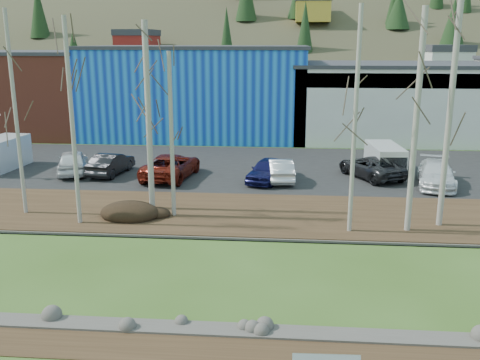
# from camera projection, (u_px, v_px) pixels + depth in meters

# --- Properties ---
(dirt_strip) EXTENTS (80.00, 1.80, 0.03)m
(dirt_strip) POSITION_uv_depth(u_px,v_px,m) (203.00, 348.00, 15.60)
(dirt_strip) COLOR #382616
(dirt_strip) RESTS_ON ground
(near_bank_rocks) EXTENTS (80.00, 0.80, 0.50)m
(near_bank_rocks) POSITION_uv_depth(u_px,v_px,m) (208.00, 331.00, 16.57)
(near_bank_rocks) COLOR #47423D
(near_bank_rocks) RESTS_ON ground
(river) EXTENTS (80.00, 8.00, 0.90)m
(river) POSITION_uv_depth(u_px,v_px,m) (223.00, 275.00, 20.52)
(river) COLOR black
(river) RESTS_ON ground
(far_bank_rocks) EXTENTS (80.00, 0.80, 0.46)m
(far_bank_rocks) POSITION_uv_depth(u_px,v_px,m) (233.00, 237.00, 24.48)
(far_bank_rocks) COLOR #47423D
(far_bank_rocks) RESTS_ON ground
(far_bank) EXTENTS (80.00, 7.00, 0.15)m
(far_bank) POSITION_uv_depth(u_px,v_px,m) (239.00, 214.00, 27.54)
(far_bank) COLOR #382616
(far_bank) RESTS_ON ground
(parking_lot) EXTENTS (80.00, 14.00, 0.14)m
(parking_lot) POSITION_uv_depth(u_px,v_px,m) (252.00, 167.00, 37.67)
(parking_lot) COLOR black
(parking_lot) RESTS_ON ground
(building_brick) EXTENTS (16.32, 12.24, 7.80)m
(building_brick) POSITION_uv_depth(u_px,v_px,m) (16.00, 92.00, 52.16)
(building_brick) COLOR #994130
(building_brick) RESTS_ON ground
(building_blue) EXTENTS (20.40, 12.24, 8.30)m
(building_blue) POSITION_uv_depth(u_px,v_px,m) (198.00, 91.00, 50.63)
(building_blue) COLOR #1134B1
(building_blue) RESTS_ON ground
(building_white) EXTENTS (18.36, 12.24, 6.80)m
(building_white) POSITION_uv_depth(u_px,v_px,m) (391.00, 100.00, 49.34)
(building_white) COLOR silver
(building_white) RESTS_ON ground
(dirt_mound) EXTENTS (3.00, 2.12, 0.59)m
(dirt_mound) POSITION_uv_depth(u_px,v_px,m) (130.00, 212.00, 26.72)
(dirt_mound) COLOR black
(dirt_mound) RESTS_ON far_bank
(birch_0) EXTENTS (0.19, 0.19, 10.08)m
(birch_0) POSITION_uv_depth(u_px,v_px,m) (16.00, 115.00, 26.30)
(birch_0) COLOR #A7A097
(birch_0) RESTS_ON far_bank
(birch_1) EXTENTS (0.30, 0.30, 9.57)m
(birch_1) POSITION_uv_depth(u_px,v_px,m) (149.00, 118.00, 27.06)
(birch_1) COLOR #A7A097
(birch_1) RESTS_ON far_bank
(birch_2) EXTENTS (0.21, 0.21, 9.68)m
(birch_2) POSITION_uv_depth(u_px,v_px,m) (72.00, 124.00, 24.81)
(birch_2) COLOR #A7A097
(birch_2) RESTS_ON far_bank
(birch_3) EXTENTS (0.25, 0.25, 8.73)m
(birch_3) POSITION_uv_depth(u_px,v_px,m) (149.00, 130.00, 26.00)
(birch_3) COLOR #A7A097
(birch_3) RESTS_ON far_bank
(birch_4) EXTENTS (0.21, 0.21, 8.12)m
(birch_4) POSITION_uv_depth(u_px,v_px,m) (172.00, 136.00, 26.12)
(birch_4) COLOR #A7A097
(birch_4) RESTS_ON far_bank
(birch_5) EXTENTS (0.20, 0.20, 10.11)m
(birch_5) POSITION_uv_depth(u_px,v_px,m) (355.00, 123.00, 23.64)
(birch_5) COLOR #A7A097
(birch_5) RESTS_ON far_bank
(birch_6) EXTENTS (0.27, 0.27, 10.02)m
(birch_6) POSITION_uv_depth(u_px,v_px,m) (416.00, 123.00, 23.74)
(birch_6) COLOR #A7A097
(birch_6) RESTS_ON far_bank
(birch_7) EXTENTS (0.27, 0.27, 10.38)m
(birch_7) POSITION_uv_depth(u_px,v_px,m) (449.00, 117.00, 24.40)
(birch_7) COLOR #A7A097
(birch_7) RESTS_ON far_bank
(car_0) EXTENTS (3.28, 5.03, 1.59)m
(car_0) POSITION_uv_depth(u_px,v_px,m) (73.00, 162.00, 35.52)
(car_0) COLOR silver
(car_0) RESTS_ON parking_lot
(car_1) EXTENTS (2.11, 4.53, 1.44)m
(car_1) POSITION_uv_depth(u_px,v_px,m) (111.00, 164.00, 35.30)
(car_1) COLOR black
(car_1) RESTS_ON parking_lot
(car_2) EXTENTS (3.37, 5.95, 1.57)m
(car_2) POSITION_uv_depth(u_px,v_px,m) (171.00, 166.00, 34.39)
(car_2) COLOR maroon
(car_2) RESTS_ON parking_lot
(car_3) EXTENTS (2.90, 4.57, 1.45)m
(car_3) POSITION_uv_depth(u_px,v_px,m) (267.00, 170.00, 33.52)
(car_3) COLOR #14154A
(car_3) RESTS_ON parking_lot
(car_4) EXTENTS (1.94, 4.42, 1.41)m
(car_4) POSITION_uv_depth(u_px,v_px,m) (280.00, 169.00, 33.76)
(car_4) COLOR silver
(car_4) RESTS_ON parking_lot
(car_5) EXTENTS (4.39, 5.54, 1.40)m
(car_5) POSITION_uv_depth(u_px,v_px,m) (371.00, 167.00, 34.48)
(car_5) COLOR #272729
(car_5) RESTS_ON parking_lot
(car_6) EXTENTS (3.03, 5.44, 1.49)m
(car_6) POSITION_uv_depth(u_px,v_px,m) (436.00, 174.00, 32.48)
(car_6) COLOR white
(car_6) RESTS_ON parking_lot
(van_white) EXTENTS (2.14, 4.46, 1.89)m
(van_white) POSITION_uv_depth(u_px,v_px,m) (385.00, 160.00, 35.39)
(van_white) COLOR silver
(van_white) RESTS_ON parking_lot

